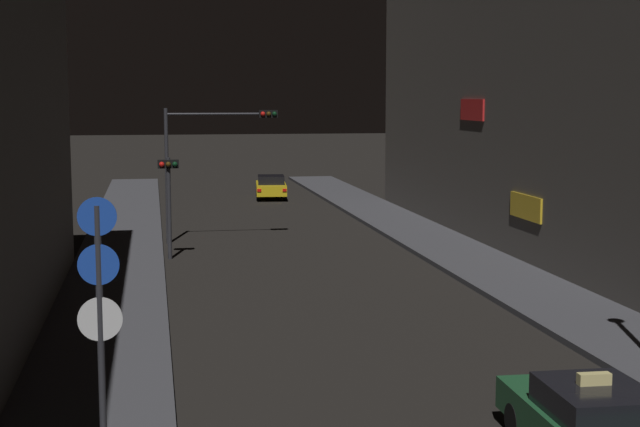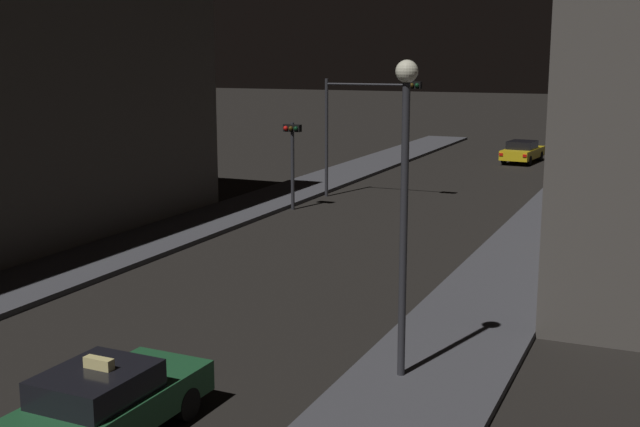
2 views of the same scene
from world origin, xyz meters
name	(u,v)px [view 1 (image 1 of 2)]	position (x,y,z in m)	size (l,w,h in m)	color
sidewalk_left	(120,256)	(-6.54, 31.51, 0.09)	(3.30, 67.03, 0.17)	#424247
sidewalk_right	(445,247)	(6.54, 31.51, 0.09)	(3.30, 67.03, 0.17)	#424247
building_facade_right	(547,98)	(11.50, 33.08, 6.16)	(6.70, 30.18, 12.32)	#514C47
taxi	(591,423)	(2.00, 9.27, 0.74)	(1.92, 4.50, 1.62)	#1E512D
far_car	(271,186)	(1.89, 51.81, 0.73)	(2.23, 4.60, 1.42)	yellow
traffic_light_overhead	(209,146)	(-2.87, 34.88, 4.14)	(4.80, 0.41, 5.74)	#2D2D33
traffic_light_left_kerb	(169,187)	(-4.65, 31.02, 2.80)	(0.80, 0.42, 3.92)	#2D2D33
sign_pole_left	(100,331)	(-5.99, 8.07, 3.00)	(0.62, 0.10, 4.69)	#2D2D33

